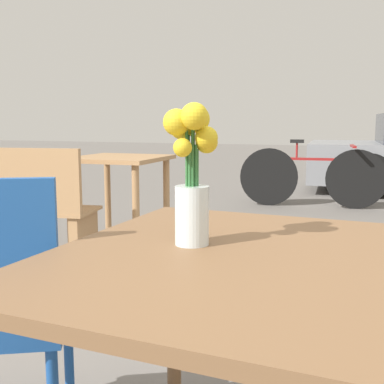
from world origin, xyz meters
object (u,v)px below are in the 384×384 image
at_px(flower_vase, 192,173).
at_px(table_back, 120,177).
at_px(bicycle, 312,177).
at_px(table_front, 220,292).

height_order(flower_vase, table_back, flower_vase).
relative_size(flower_vase, table_back, 0.46).
relative_size(flower_vase, bicycle, 0.20).
distance_m(table_front, bicycle, 4.77).
bearing_deg(table_front, flower_vase, 155.86).
bearing_deg(table_front, table_back, 124.36).
distance_m(flower_vase, bicycle, 4.74).
bearing_deg(table_back, flower_vase, -56.79).
xyz_separation_m(flower_vase, table_back, (-1.34, 2.05, -0.28)).
xyz_separation_m(table_front, bicycle, (-0.34, 4.75, -0.25)).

